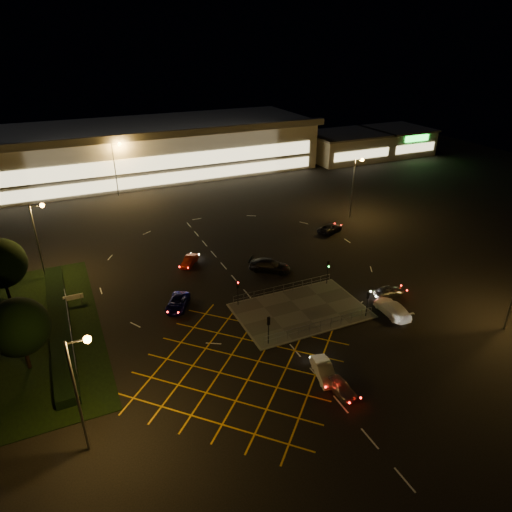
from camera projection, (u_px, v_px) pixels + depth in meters
name	position (u px, v px, depth m)	size (l,w,h in m)	color
ground	(277.00, 306.00, 52.49)	(180.00, 180.00, 0.00)	black
pedestrian_island	(301.00, 311.00, 51.58)	(14.00, 9.00, 0.12)	#4C4944
grass_verge	(8.00, 338.00, 46.99)	(18.00, 30.00, 0.08)	black
hedge	(59.00, 323.00, 48.65)	(2.00, 26.00, 1.00)	black
supermarket	(151.00, 148.00, 100.77)	(72.00, 26.50, 10.50)	beige
retail_unit_a	(345.00, 146.00, 112.23)	(18.80, 14.80, 6.35)	beige
retail_unit_b	(397.00, 140.00, 118.15)	(14.80, 14.80, 6.35)	beige
streetlight_sw	(80.00, 380.00, 31.79)	(1.78, 0.56, 10.03)	slate
streetlight_nw	(39.00, 231.00, 55.56)	(1.78, 0.56, 10.03)	slate
streetlight_ne	(355.00, 180.00, 75.00)	(1.78, 0.56, 10.03)	slate
streetlight_far_left	(116.00, 162.00, 85.27)	(1.78, 0.56, 10.03)	slate
streetlight_far_right	(298.00, 141.00, 101.74)	(1.78, 0.56, 10.03)	slate
signal_sw	(268.00, 325.00, 45.07)	(0.28, 0.30, 3.15)	black
signal_se	(368.00, 298.00, 49.52)	(0.28, 0.30, 3.15)	black
signal_nw	(238.00, 288.00, 51.59)	(0.28, 0.30, 3.15)	black
signal_ne	(328.00, 267.00, 56.04)	(0.28, 0.30, 3.15)	black
tree_c	(0.00, 263.00, 51.36)	(5.76, 5.76, 7.84)	black
tree_e	(19.00, 327.00, 40.80)	(5.40, 5.40, 7.35)	black
car_near_silver	(340.00, 386.00, 39.81)	(1.46, 3.64, 1.24)	#ACAFB3
car_queue_white	(324.00, 371.00, 41.51)	(1.43, 4.11, 1.36)	#BEBEBE
car_left_blue	(178.00, 303.00, 52.02)	(2.10, 4.55, 1.26)	#0E0E54
car_far_dkgrey	(270.00, 266.00, 59.94)	(2.21, 5.45, 1.58)	black
car_right_silver	(389.00, 291.00, 54.31)	(1.51, 3.76, 1.28)	#9C9EA3
car_circ_red	(190.00, 261.00, 61.57)	(1.29, 3.69, 1.22)	maroon
car_east_grey	(330.00, 228.00, 71.70)	(2.12, 4.60, 1.28)	black
car_approach_white	(392.00, 308.00, 50.74)	(2.11, 5.19, 1.51)	white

